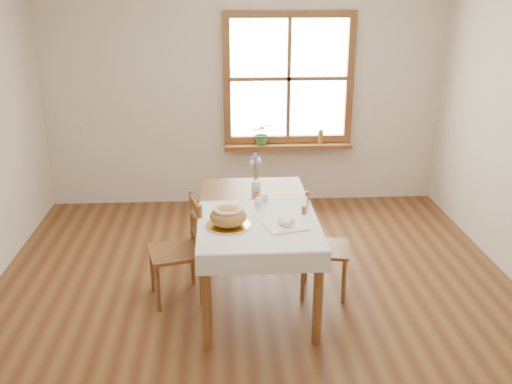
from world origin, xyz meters
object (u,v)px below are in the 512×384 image
chair_left (175,250)px  bread_plate (228,225)px  dining_table (256,220)px  chair_right (325,247)px  flower_vase (256,186)px

chair_left → bread_plate: 0.63m
dining_table → bread_plate: (-0.23, -0.34, 0.10)m
dining_table → chair_right: bearing=-1.6°
dining_table → chair_left: bearing=-176.5°
bread_plate → flower_vase: size_ratio=3.63×
chair_right → dining_table: bearing=101.2°
chair_left → bread_plate: (0.43, -0.30, 0.34)m
chair_left → flower_vase: (0.68, 0.47, 0.36)m
dining_table → bread_plate: bread_plate is taller
dining_table → flower_vase: 0.45m
chair_left → bread_plate: size_ratio=2.71×
chair_left → bread_plate: bearing=40.6°
chair_left → chair_right: 1.23m
bread_plate → chair_left: bearing=144.7°
chair_left → dining_table: bearing=79.4°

